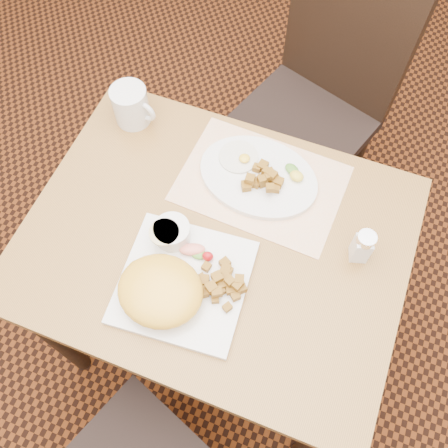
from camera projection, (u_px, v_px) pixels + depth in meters
ground at (218, 326)px, 1.85m from camera, size 8.00×8.00×0.00m
table at (216, 256)px, 1.28m from camera, size 0.90×0.70×0.75m
chair_far at (317, 96)px, 1.66m from camera, size 0.54×0.54×0.97m
placemat at (261, 183)px, 1.25m from camera, size 0.41×0.30×0.00m
plate_square at (184, 282)px, 1.12m from camera, size 0.30×0.30×0.02m
plate_oval at (258, 177)px, 1.25m from camera, size 0.32×0.25×0.02m
hollandaise_mound at (160, 290)px, 1.07m from camera, size 0.19×0.17×0.07m
ramekin at (172, 232)px, 1.14m from camera, size 0.09×0.09×0.05m
garnish_sq at (197, 252)px, 1.14m from camera, size 0.09×0.05×0.03m
fried_egg at (239, 157)px, 1.26m from camera, size 0.10×0.10×0.02m
garnish_ov at (295, 173)px, 1.23m from camera, size 0.06×0.06×0.02m
salt_shaker at (362, 246)px, 1.11m from camera, size 0.05×0.05×0.10m
coffee_mug at (131, 106)px, 1.30m from camera, size 0.12×0.09×0.11m
home_fries_sq at (222, 283)px, 1.10m from camera, size 0.12×0.12×0.04m
home_fries_ov at (264, 178)px, 1.22m from camera, size 0.10×0.10×0.04m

